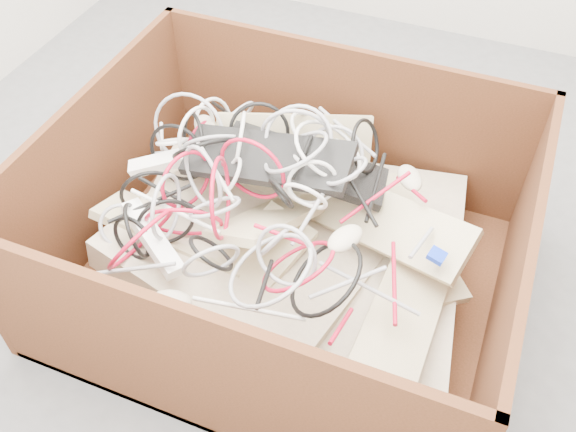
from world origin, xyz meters
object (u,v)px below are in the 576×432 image
at_px(cardboard_box, 280,254).
at_px(power_strip_left, 170,160).
at_px(power_strip_right, 152,238).
at_px(vga_plug, 437,256).

bearing_deg(cardboard_box, power_strip_left, 171.00).
xyz_separation_m(power_strip_right, vga_plug, (0.75, 0.22, 0.01)).
relative_size(cardboard_box, vga_plug, 29.36).
bearing_deg(cardboard_box, vga_plug, -1.90).
bearing_deg(vga_plug, power_strip_left, -173.10).
bearing_deg(power_strip_right, vga_plug, 48.65).
xyz_separation_m(cardboard_box, vga_plug, (0.46, -0.02, 0.22)).
bearing_deg(power_strip_left, vga_plug, -29.86).
bearing_deg(vga_plug, power_strip_right, -151.57).
bearing_deg(cardboard_box, power_strip_right, -140.43).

